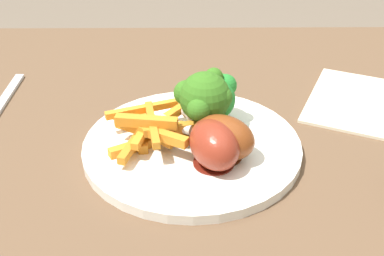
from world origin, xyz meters
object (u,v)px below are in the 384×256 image
object	(u,v)px
chicken_drumstick_far	(213,143)
fork	(0,106)
dining_table	(241,205)
chicken_drumstick_near	(219,137)
dinner_plate	(192,146)
broccoli_floret_middle	(204,97)
carrot_fries_pile	(153,128)
broccoli_floret_front	(214,97)
broccoli_floret_back	(212,92)

from	to	relation	value
chicken_drumstick_far	fork	size ratio (longest dim) A/B	0.65
dining_table	chicken_drumstick_near	size ratio (longest dim) A/B	8.35
dinner_plate	chicken_drumstick_near	world-z (taller)	chicken_drumstick_near
broccoli_floret_middle	chicken_drumstick_far	size ratio (longest dim) A/B	0.65
carrot_fries_pile	fork	bearing A→B (deg)	-25.32
chicken_drumstick_near	dining_table	bearing A→B (deg)	-121.72
dining_table	broccoli_floret_front	world-z (taller)	broccoli_floret_front
chicken_drumstick_near	chicken_drumstick_far	world-z (taller)	same
chicken_drumstick_near	fork	bearing A→B (deg)	-24.19
dining_table	broccoli_floret_back	size ratio (longest dim) A/B	15.78
broccoli_floret_front	broccoli_floret_middle	bearing A→B (deg)	54.05
broccoli_floret_front	broccoli_floret_back	world-z (taller)	same
dinner_plate	dining_table	bearing A→B (deg)	-153.30
broccoli_floret_back	chicken_drumstick_far	size ratio (longest dim) A/B	0.53
chicken_drumstick_near	dinner_plate	bearing A→B (deg)	-41.24
dining_table	dinner_plate	bearing A→B (deg)	26.70
chicken_drumstick_far	fork	world-z (taller)	chicken_drumstick_far
dinner_plate	carrot_fries_pile	distance (m)	0.05
broccoli_floret_front	carrot_fries_pile	distance (m)	0.08
dinner_plate	broccoli_floret_middle	size ratio (longest dim) A/B	3.20
chicken_drumstick_far	fork	bearing A→B (deg)	-26.80
broccoli_floret_back	fork	bearing A→B (deg)	-10.52
broccoli_floret_back	chicken_drumstick_near	size ratio (longest dim) A/B	0.53
dining_table	broccoli_floret_middle	world-z (taller)	broccoli_floret_middle
dinner_plate	chicken_drumstick_far	distance (m)	0.05
dinner_plate	chicken_drumstick_far	world-z (taller)	chicken_drumstick_far
dining_table	broccoli_floret_back	world-z (taller)	broccoli_floret_back
dining_table	broccoli_floret_front	bearing A→B (deg)	-2.83
broccoli_floret_back	carrot_fries_pile	world-z (taller)	broccoli_floret_back
broccoli_floret_back	dining_table	bearing A→B (deg)	157.99
dining_table	dinner_plate	world-z (taller)	dinner_plate
carrot_fries_pile	broccoli_floret_back	bearing A→B (deg)	-144.92
chicken_drumstick_near	chicken_drumstick_far	size ratio (longest dim) A/B	1.01
dining_table	fork	world-z (taller)	fork
broccoli_floret_middle	broccoli_floret_back	world-z (taller)	broccoli_floret_middle
broccoli_floret_back	chicken_drumstick_near	world-z (taller)	broccoli_floret_back
dining_table	carrot_fries_pile	world-z (taller)	carrot_fries_pile
chicken_drumstick_far	broccoli_floret_middle	bearing A→B (deg)	-81.96
dinner_plate	broccoli_floret_back	size ratio (longest dim) A/B	3.91
dining_table	chicken_drumstick_far	xyz separation A→B (m)	(0.05, 0.07, 0.15)
chicken_drumstick_far	dining_table	bearing A→B (deg)	-121.98
dining_table	fork	xyz separation A→B (m)	(0.33, -0.07, 0.12)
broccoli_floret_front	carrot_fries_pile	xyz separation A→B (m)	(0.07, 0.03, -0.02)
broccoli_floret_back	broccoli_floret_front	bearing A→B (deg)	98.36
dinner_plate	broccoli_floret_back	xyz separation A→B (m)	(-0.02, -0.05, 0.05)
broccoli_floret_back	chicken_drumstick_far	xyz separation A→B (m)	(0.00, 0.09, -0.01)
carrot_fries_pile	chicken_drumstick_far	distance (m)	0.08
broccoli_floret_front	broccoli_floret_middle	world-z (taller)	broccoli_floret_middle
dining_table	broccoli_floret_back	xyz separation A→B (m)	(0.04, -0.02, 0.17)
dinner_plate	chicken_drumstick_near	xyz separation A→B (m)	(-0.03, 0.03, 0.03)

